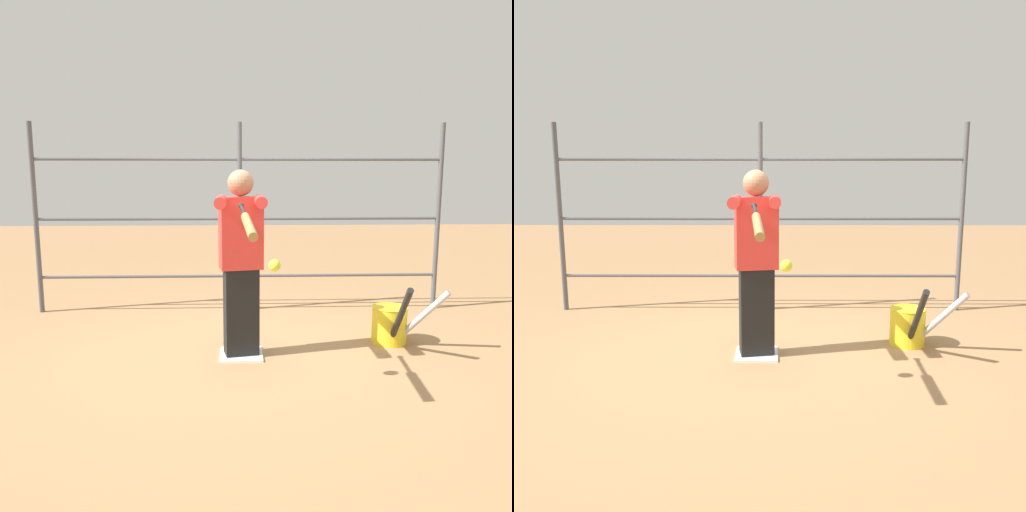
{
  "view_description": "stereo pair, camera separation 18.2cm",
  "coord_description": "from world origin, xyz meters",
  "views": [
    {
      "loc": [
        0.03,
        4.53,
        1.71
      ],
      "look_at": [
        -0.13,
        0.29,
        1.01
      ],
      "focal_mm": 35.0,
      "sensor_mm": 36.0,
      "label": 1
    },
    {
      "loc": [
        -0.15,
        4.54,
        1.71
      ],
      "look_at": [
        -0.13,
        0.29,
        1.01
      ],
      "focal_mm": 35.0,
      "sensor_mm": 36.0,
      "label": 2
    }
  ],
  "objects": [
    {
      "name": "ground_plane",
      "position": [
        0.0,
        0.0,
        0.0
      ],
      "size": [
        24.0,
        24.0,
        0.0
      ],
      "primitive_type": "plane",
      "color": "#9E754C"
    },
    {
      "name": "fence_backstop",
      "position": [
        0.0,
        -1.6,
        1.16
      ],
      "size": [
        5.01,
        0.06,
        2.32
      ],
      "color": "#4C4C51",
      "rests_on": "ground"
    },
    {
      "name": "softball_in_flight",
      "position": [
        -0.26,
        0.73,
        1.01
      ],
      "size": [
        0.1,
        0.1,
        0.1
      ],
      "color": "yellow"
    },
    {
      "name": "bat_bucket",
      "position": [
        -1.52,
        -0.27,
        0.21
      ],
      "size": [
        0.68,
        0.85,
        0.72
      ],
      "color": "yellow",
      "rests_on": "ground"
    },
    {
      "name": "batter",
      "position": [
        0.0,
        0.02,
        0.94
      ],
      "size": [
        0.44,
        0.64,
        1.75
      ],
      "color": "black",
      "rests_on": "ground"
    },
    {
      "name": "baseball_bat_swinging",
      "position": [
        -0.04,
        1.02,
        1.36
      ],
      "size": [
        0.13,
        0.93,
        0.2
      ],
      "color": "black"
    },
    {
      "name": "home_plate",
      "position": [
        0.0,
        0.0,
        0.01
      ],
      "size": [
        0.4,
        0.4,
        0.02
      ],
      "color": "white",
      "rests_on": "ground"
    }
  ]
}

